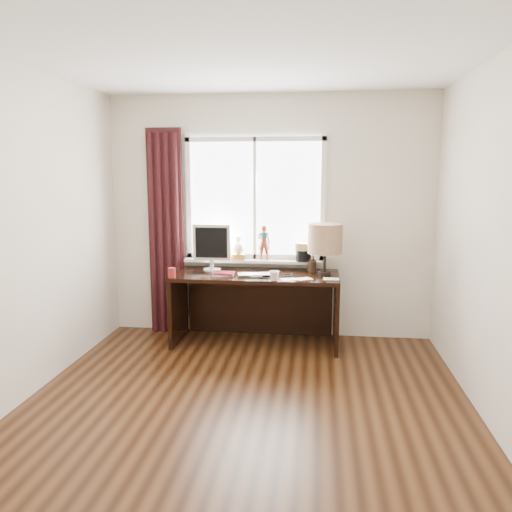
# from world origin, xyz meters

# --- Properties ---
(floor) EXTENTS (3.50, 4.00, 0.00)m
(floor) POSITION_xyz_m (0.00, 0.00, 0.00)
(floor) COLOR #4A2A13
(floor) RESTS_ON ground
(ceiling) EXTENTS (3.50, 4.00, 0.00)m
(ceiling) POSITION_xyz_m (0.00, 0.00, 2.60)
(ceiling) COLOR white
(ceiling) RESTS_ON wall_back
(wall_back) EXTENTS (3.50, 0.00, 2.60)m
(wall_back) POSITION_xyz_m (0.00, 2.00, 1.30)
(wall_back) COLOR beige
(wall_back) RESTS_ON ground
(wall_front) EXTENTS (3.50, 0.00, 2.60)m
(wall_front) POSITION_xyz_m (0.00, -2.00, 1.30)
(wall_front) COLOR beige
(wall_front) RESTS_ON ground
(wall_left) EXTENTS (0.00, 4.00, 2.60)m
(wall_left) POSITION_xyz_m (-1.75, 0.00, 1.30)
(wall_left) COLOR beige
(wall_left) RESTS_ON ground
(wall_right) EXTENTS (0.00, 4.00, 2.60)m
(wall_right) POSITION_xyz_m (1.75, 0.00, 1.30)
(wall_right) COLOR beige
(wall_right) RESTS_ON ground
(laptop) EXTENTS (0.39, 0.29, 0.03)m
(laptop) POSITION_xyz_m (-0.08, 1.51, 0.76)
(laptop) COLOR silver
(laptop) RESTS_ON desk
(mug) EXTENTS (0.14, 0.13, 0.10)m
(mug) POSITION_xyz_m (0.12, 1.33, 0.80)
(mug) COLOR white
(mug) RESTS_ON desk
(red_cup) EXTENTS (0.08, 0.08, 0.10)m
(red_cup) POSITION_xyz_m (-0.90, 1.33, 0.80)
(red_cup) COLOR maroon
(red_cup) RESTS_ON desk
(window) EXTENTS (1.52, 0.23, 1.40)m
(window) POSITION_xyz_m (-0.14, 1.95, 1.31)
(window) COLOR white
(window) RESTS_ON ground
(curtain) EXTENTS (0.38, 0.09, 2.25)m
(curtain) POSITION_xyz_m (-1.13, 1.91, 1.12)
(curtain) COLOR black
(curtain) RESTS_ON floor
(desk) EXTENTS (1.70, 0.70, 0.75)m
(desk) POSITION_xyz_m (-0.10, 1.73, 0.51)
(desk) COLOR black
(desk) RESTS_ON floor
(monitor) EXTENTS (0.40, 0.18, 0.49)m
(monitor) POSITION_xyz_m (-0.58, 1.75, 1.03)
(monitor) COLOR beige
(monitor) RESTS_ON desk
(notebook_stack) EXTENTS (0.24, 0.19, 0.03)m
(notebook_stack) POSITION_xyz_m (-0.42, 1.51, 0.77)
(notebook_stack) COLOR beige
(notebook_stack) RESTS_ON desk
(brush_holder) EXTENTS (0.09, 0.09, 0.25)m
(brush_holder) POSITION_xyz_m (0.47, 1.80, 0.81)
(brush_holder) COLOR black
(brush_holder) RESTS_ON desk
(icon_frame) EXTENTS (0.10, 0.04, 0.13)m
(icon_frame) POSITION_xyz_m (0.47, 1.85, 0.81)
(icon_frame) COLOR gold
(icon_frame) RESTS_ON desk
(table_lamp) EXTENTS (0.35, 0.35, 0.52)m
(table_lamp) POSITION_xyz_m (0.60, 1.68, 1.11)
(table_lamp) COLOR black
(table_lamp) RESTS_ON desk
(loose_papers) EXTENTS (0.58, 0.21, 0.00)m
(loose_papers) POSITION_xyz_m (0.44, 1.43, 0.75)
(loose_papers) COLOR white
(loose_papers) RESTS_ON desk
(desk_cables) EXTENTS (0.37, 0.42, 0.01)m
(desk_cables) POSITION_xyz_m (0.10, 1.57, 0.75)
(desk_cables) COLOR black
(desk_cables) RESTS_ON desk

